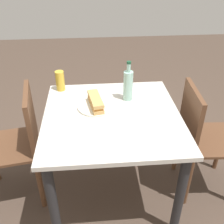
{
  "coord_description": "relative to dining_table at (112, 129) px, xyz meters",
  "views": [
    {
      "loc": [
        1.45,
        -0.12,
        1.68
      ],
      "look_at": [
        0.0,
        0.0,
        0.74
      ],
      "focal_mm": 42.65,
      "sensor_mm": 36.0,
      "label": 1
    }
  ],
  "objects": [
    {
      "name": "chair_near",
      "position": [
        -0.06,
        -0.65,
        -0.1
      ],
      "size": [
        0.46,
        0.46,
        0.87
      ],
      "color": "brown",
      "rests_on": "ground"
    },
    {
      "name": "knife_near",
      "position": [
        -0.11,
        -0.05,
        0.14
      ],
      "size": [
        0.17,
        0.09,
        0.01
      ],
      "color": "silver",
      "rests_on": "plate_near"
    },
    {
      "name": "water_bottle",
      "position": [
        -0.19,
        0.13,
        0.23
      ],
      "size": [
        0.07,
        0.07,
        0.29
      ],
      "color": "#99C6B7",
      "rests_on": "dining_table"
    },
    {
      "name": "ground_plane",
      "position": [
        0.0,
        0.0,
        -0.6
      ],
      "size": [
        8.0,
        8.0,
        0.0
      ],
      "primitive_type": "plane",
      "color": "#47382D"
    },
    {
      "name": "baguette_sandwich_near",
      "position": [
        -0.09,
        -0.1,
        0.17
      ],
      "size": [
        0.24,
        0.11,
        0.07
      ],
      "color": "tan",
      "rests_on": "plate_near"
    },
    {
      "name": "dining_table",
      "position": [
        0.0,
        0.0,
        0.0
      ],
      "size": [
        0.9,
        0.9,
        0.72
      ],
      "color": "beige",
      "rests_on": "ground"
    },
    {
      "name": "chair_far",
      "position": [
        -0.01,
        0.64,
        -0.1
      ],
      "size": [
        0.42,
        0.42,
        0.87
      ],
      "color": "brown",
      "rests_on": "ground"
    },
    {
      "name": "beer_glass",
      "position": [
        -0.38,
        -0.36,
        0.2
      ],
      "size": [
        0.07,
        0.07,
        0.15
      ],
      "primitive_type": "cylinder",
      "color": "gold",
      "rests_on": "dining_table"
    },
    {
      "name": "plate_near",
      "position": [
        -0.09,
        -0.1,
        0.13
      ],
      "size": [
        0.25,
        0.25,
        0.01
      ],
      "primitive_type": "cylinder",
      "color": "silver",
      "rests_on": "dining_table"
    }
  ]
}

